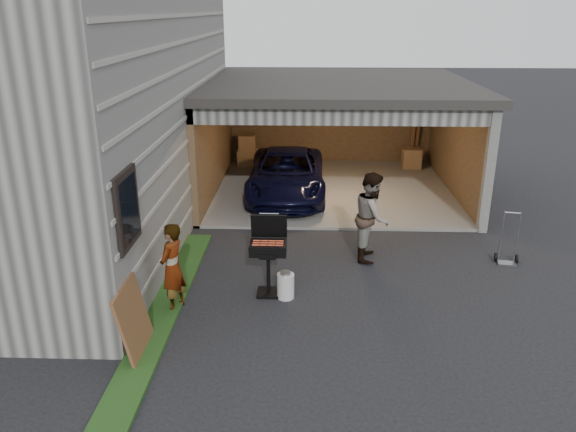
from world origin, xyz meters
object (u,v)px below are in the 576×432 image
Objects in this scene: propane_tank at (286,286)px; hand_truck at (507,253)px; minivan at (287,176)px; woman at (172,268)px; plywood_panel at (134,320)px; bbq_grill at (268,250)px; man at (372,216)px.

hand_truck is (4.22, 1.53, -0.02)m from propane_tank.
woman is (-1.61, -5.82, 0.17)m from minivan.
plywood_panel is (-1.88, -7.07, -0.05)m from minivan.
propane_tank is (0.30, -0.15, -0.59)m from bbq_grill.
propane_tank is 0.42× the size of hand_truck.
hand_truck is (4.51, 1.38, -0.61)m from bbq_grill.
man is at bearing 139.98° from woman.
hand_truck reaches higher than propane_tank.
plywood_panel reaches higher than propane_tank.
propane_tank is at bearing 39.28° from plywood_panel.
propane_tank is at bearing -26.96° from bbq_grill.
woman is 1.42× the size of hand_truck.
woman reaches higher than bbq_grill.
minivan reaches higher than plywood_panel.
plywood_panel is at bearing 5.64° from woman.
propane_tank is 2.69m from plywood_panel.
man reaches higher than plywood_panel.
plywood_panel is (-3.67, -3.38, -0.35)m from man.
woman reaches higher than minivan.
woman is 4.01m from man.
minivan is at bearing -177.59° from woman.
minivan reaches higher than hand_truck.
man is 2.42m from propane_tank.
man is (3.40, 2.13, 0.13)m from woman.
minivan is 5.86m from hand_truck.
bbq_grill is at bearing -152.93° from hand_truck.
minivan is at bearing 34.79° from man.
plywood_panel is at bearing 141.65° from man.
minivan is 7.32m from plywood_panel.
propane_tank is (-1.60, -1.69, -0.65)m from man.
minivan is 2.78× the size of woman.
plywood_panel is (-2.07, -1.69, 0.30)m from propane_tank.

